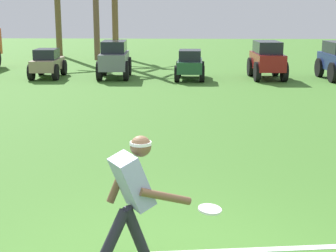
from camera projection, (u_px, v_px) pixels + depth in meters
The scene contains 6 objects.
frisbee_thrower at pixel (132, 198), 5.09m from camera, with size 1.08×0.57×1.42m.
frisbee_in_flight at pixel (210, 209), 5.34m from camera, with size 0.35×0.35×0.05m.
parked_car_slot_a at pixel (48, 63), 19.61m from camera, with size 1.17×2.24×1.10m.
parked_car_slot_b at pixel (114, 58), 19.53m from camera, with size 1.26×2.39×1.40m.
parked_car_slot_c at pixel (190, 64), 19.17m from camera, with size 1.13×2.22×1.10m.
parked_car_slot_d at pixel (267, 59), 19.30m from camera, with size 1.24×2.39×1.40m.
Camera 1 is at (0.12, -4.57, 2.64)m, focal length 55.00 mm.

